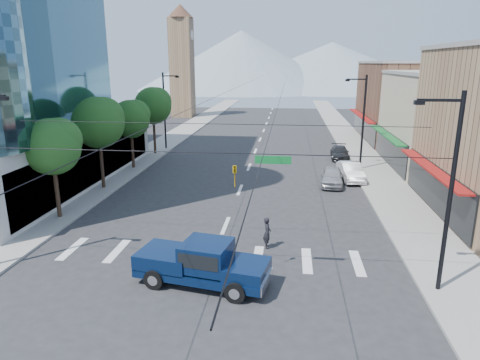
{
  "coord_description": "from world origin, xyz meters",
  "views": [
    {
      "loc": [
        3.85,
        -19.35,
        10.06
      ],
      "look_at": [
        0.91,
        6.19,
        3.0
      ],
      "focal_mm": 32.0,
      "sensor_mm": 36.0,
      "label": 1
    }
  ],
  "objects": [
    {
      "name": "tree_far",
      "position": [
        -11.07,
        27.1,
        5.59
      ],
      "size": [
        4.09,
        4.09,
        7.52
      ],
      "color": "black",
      "rests_on": "ground"
    },
    {
      "name": "parked_car_mid",
      "position": [
        9.39,
        18.12,
        0.79
      ],
      "size": [
        2.15,
        4.93,
        1.58
      ],
      "primitive_type": "imported",
      "rotation": [
        0.0,
        0.0,
        0.1
      ],
      "color": "white",
      "rests_on": "ground"
    },
    {
      "name": "sidewalk_left",
      "position": [
        -12.0,
        40.0,
        0.07
      ],
      "size": [
        4.0,
        120.0,
        0.15
      ],
      "primitive_type": "cube",
      "color": "gray",
      "rests_on": "ground"
    },
    {
      "name": "shop_far",
      "position": [
        20.0,
        40.0,
        5.0
      ],
      "size": [
        12.0,
        18.0,
        10.0
      ],
      "primitive_type": "cube",
      "color": "brown",
      "rests_on": "ground"
    },
    {
      "name": "lamp_pole_ne",
      "position": [
        10.67,
        22.0,
        4.94
      ],
      "size": [
        2.0,
        0.25,
        9.0
      ],
      "color": "black",
      "rests_on": "ground"
    },
    {
      "name": "sidewalk_right",
      "position": [
        12.0,
        40.0,
        0.07
      ],
      "size": [
        4.0,
        120.0,
        0.15
      ],
      "primitive_type": "cube",
      "color": "gray",
      "rests_on": "ground"
    },
    {
      "name": "parked_car_far",
      "position": [
        9.4,
        26.97,
        0.67
      ],
      "size": [
        2.08,
        4.7,
        1.34
      ],
      "primitive_type": "imported",
      "rotation": [
        0.0,
        0.0,
        -0.04
      ],
      "color": "#28282A",
      "rests_on": "ground"
    },
    {
      "name": "shop_mid",
      "position": [
        20.0,
        24.0,
        4.5
      ],
      "size": [
        12.0,
        14.0,
        9.0
      ],
      "primitive_type": "cube",
      "color": "tan",
      "rests_on": "ground"
    },
    {
      "name": "parked_car_near",
      "position": [
        7.6,
        16.3,
        0.76
      ],
      "size": [
        2.19,
        4.61,
        1.52
      ],
      "primitive_type": "imported",
      "rotation": [
        0.0,
        0.0,
        -0.09
      ],
      "color": "#A9A9AE",
      "rests_on": "ground"
    },
    {
      "name": "tree_midnear",
      "position": [
        -11.07,
        13.1,
        5.59
      ],
      "size": [
        4.09,
        4.09,
        7.52
      ],
      "color": "black",
      "rests_on": "ground"
    },
    {
      "name": "mountain_left",
      "position": [
        -15.0,
        150.0,
        11.0
      ],
      "size": [
        80.0,
        80.0,
        22.0
      ],
      "primitive_type": "cone",
      "color": "gray",
      "rests_on": "ground"
    },
    {
      "name": "pickup_truck",
      "position": [
        0.0,
        -1.53,
        1.11
      ],
      "size": [
        6.57,
        3.34,
        2.13
      ],
      "rotation": [
        0.0,
        0.0,
        -0.19
      ],
      "color": "#081A3F",
      "rests_on": "ground"
    },
    {
      "name": "lamp_pole_nw",
      "position": [
        -10.67,
        30.0,
        4.94
      ],
      "size": [
        2.0,
        0.25,
        9.0
      ],
      "color": "black",
      "rests_on": "ground"
    },
    {
      "name": "pedestrian",
      "position": [
        2.82,
        2.91,
        0.9
      ],
      "size": [
        0.55,
        0.73,
        1.8
      ],
      "primitive_type": "imported",
      "rotation": [
        0.0,
        0.0,
        1.76
      ],
      "color": "black",
      "rests_on": "ground"
    },
    {
      "name": "tree_near",
      "position": [
        -11.07,
        6.1,
        4.99
      ],
      "size": [
        3.65,
        3.64,
        6.71
      ],
      "color": "black",
      "rests_on": "ground"
    },
    {
      "name": "clock_tower",
      "position": [
        -16.5,
        62.0,
        10.64
      ],
      "size": [
        4.8,
        4.8,
        20.4
      ],
      "color": "#8C6B4C",
      "rests_on": "ground"
    },
    {
      "name": "mountain_right",
      "position": [
        20.0,
        160.0,
        9.0
      ],
      "size": [
        90.0,
        90.0,
        18.0
      ],
      "primitive_type": "cone",
      "color": "gray",
      "rests_on": "ground"
    },
    {
      "name": "tree_midfar",
      "position": [
        -11.07,
        20.1,
        4.99
      ],
      "size": [
        3.65,
        3.64,
        6.71
      ],
      "color": "black",
      "rests_on": "ground"
    },
    {
      "name": "signal_rig",
      "position": [
        0.19,
        -1.0,
        4.64
      ],
      "size": [
        21.8,
        0.2,
        9.0
      ],
      "color": "black",
      "rests_on": "ground"
    },
    {
      "name": "ground",
      "position": [
        0.0,
        0.0,
        0.0
      ],
      "size": [
        160.0,
        160.0,
        0.0
      ],
      "primitive_type": "plane",
      "color": "#28282B",
      "rests_on": "ground"
    }
  ]
}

